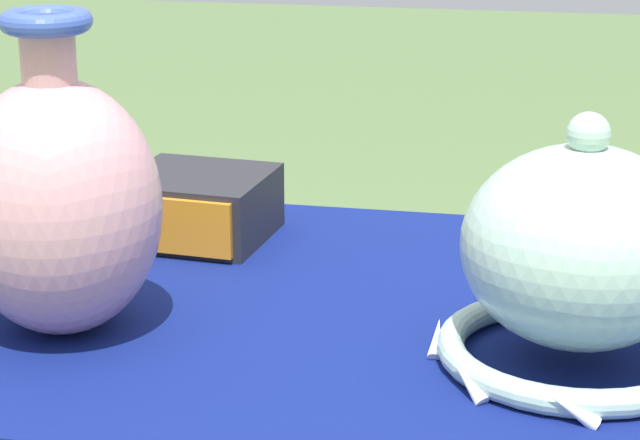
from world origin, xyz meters
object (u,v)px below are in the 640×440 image
(mosaic_tile_box, at_px, (198,206))
(pot_squat_slate, at_px, (612,218))
(vase_tall_bulbous, at_px, (58,202))
(vase_dome_bell, at_px, (580,263))

(mosaic_tile_box, distance_m, pot_squat_slate, 0.41)
(vase_tall_bulbous, distance_m, mosaic_tile_box, 0.26)
(vase_dome_bell, relative_size, mosaic_tile_box, 1.51)
(vase_dome_bell, xyz_separation_m, mosaic_tile_box, (-0.37, 0.23, -0.05))
(pot_squat_slate, bearing_deg, vase_tall_bulbous, -148.02)
(vase_dome_bell, xyz_separation_m, pot_squat_slate, (0.03, 0.26, -0.05))
(mosaic_tile_box, height_order, pot_squat_slate, pot_squat_slate)
(pot_squat_slate, bearing_deg, vase_dome_bell, -97.01)
(vase_tall_bulbous, xyz_separation_m, pot_squat_slate, (0.45, 0.28, -0.07))
(vase_tall_bulbous, bearing_deg, vase_dome_bell, 2.08)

